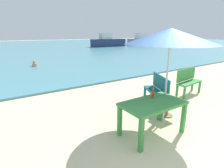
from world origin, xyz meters
name	(u,v)px	position (x,y,z in m)	size (l,w,h in m)	color
ground_plane	(206,143)	(0.00, 0.00, 0.00)	(120.00, 120.00, 0.00)	beige
sea_water	(19,47)	(0.00, 30.00, 0.04)	(120.00, 50.00, 0.08)	teal
picnic_table_green	(153,107)	(-0.67, 0.89, 0.65)	(1.40, 0.80, 0.76)	#3D8C42
beer_bottle_amber	(153,94)	(-0.49, 1.08, 0.85)	(0.07, 0.07, 0.26)	brown
patio_umbrella	(170,36)	(0.01, 1.13, 2.12)	(2.10, 2.10, 2.30)	silver
side_table_wood	(168,104)	(0.34, 1.29, 0.35)	(0.44, 0.44, 0.54)	olive
bench_teal_center	(157,89)	(0.65, 1.96, 0.54)	(0.85, 1.24, 0.95)	#196066
bench_green_left	(188,80)	(2.38, 2.08, 0.54)	(1.23, 0.48, 0.95)	#3D8C42
swimmer_person	(35,64)	(-1.27, 10.80, 0.24)	(0.34, 0.34, 0.41)	tan
boat_tanker	(142,41)	(19.26, 22.71, 0.83)	(5.75, 1.57, 2.09)	gray
boat_sailboat	(108,42)	(12.28, 23.21, 0.83)	(5.77, 1.57, 2.10)	navy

